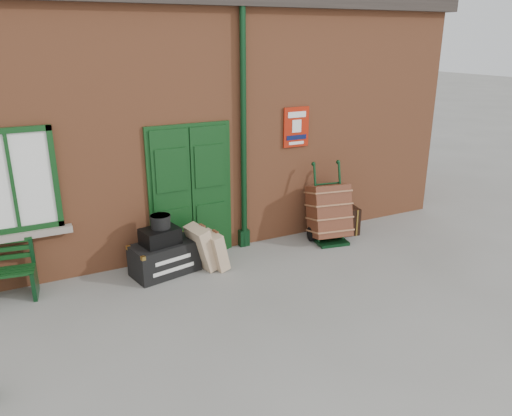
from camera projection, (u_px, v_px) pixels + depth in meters
ground at (246, 287)px, 7.47m from camera, size 80.00×80.00×0.00m
station_building at (168, 112)px, 9.71m from camera, size 10.30×4.30×4.36m
houdini_trunk at (165, 258)px, 7.85m from camera, size 1.11×0.76×0.51m
strongbox at (160, 236)px, 7.71m from camera, size 0.63×0.51×0.25m
hatbox at (160, 221)px, 7.67m from camera, size 0.36×0.36×0.20m
suitcase_back at (202, 247)px, 7.97m from camera, size 0.47×0.57×0.74m
suitcase_front at (215, 250)px, 7.98m from camera, size 0.38×0.50×0.63m
porter_trolley at (329, 212)px, 9.04m from camera, size 0.80×0.84×1.41m
dark_trunk at (338, 221)px, 9.44m from camera, size 0.78×0.57×0.52m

